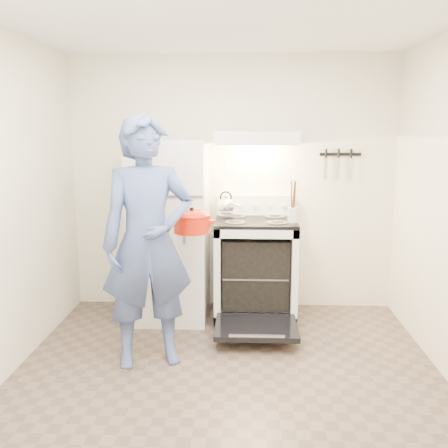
{
  "coord_description": "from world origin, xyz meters",
  "views": [
    {
      "loc": [
        0.13,
        -3.15,
        1.79
      ],
      "look_at": [
        -0.05,
        1.0,
        1.0
      ],
      "focal_mm": 40.0,
      "sensor_mm": 36.0,
      "label": 1
    }
  ],
  "objects_px": {
    "stove_body": "(255,270)",
    "person": "(148,243)",
    "dutch_oven": "(192,224)",
    "refrigerator": "(170,230)",
    "tea_kettle": "(226,205)"
  },
  "relations": [
    {
      "from": "stove_body",
      "to": "person",
      "type": "distance_m",
      "value": 1.39
    },
    {
      "from": "tea_kettle",
      "to": "person",
      "type": "distance_m",
      "value": 1.22
    },
    {
      "from": "tea_kettle",
      "to": "person",
      "type": "bearing_deg",
      "value": -116.6
    },
    {
      "from": "stove_body",
      "to": "tea_kettle",
      "type": "height_order",
      "value": "tea_kettle"
    },
    {
      "from": "stove_body",
      "to": "person",
      "type": "height_order",
      "value": "person"
    },
    {
      "from": "stove_body",
      "to": "tea_kettle",
      "type": "xyz_separation_m",
      "value": [
        -0.29,
        0.09,
        0.62
      ]
    },
    {
      "from": "refrigerator",
      "to": "person",
      "type": "height_order",
      "value": "person"
    },
    {
      "from": "person",
      "to": "refrigerator",
      "type": "bearing_deg",
      "value": 70.4
    },
    {
      "from": "person",
      "to": "dutch_oven",
      "type": "bearing_deg",
      "value": 29.37
    },
    {
      "from": "stove_body",
      "to": "dutch_oven",
      "type": "relative_size",
      "value": 2.48
    },
    {
      "from": "refrigerator",
      "to": "person",
      "type": "relative_size",
      "value": 0.89
    },
    {
      "from": "person",
      "to": "tea_kettle",
      "type": "bearing_deg",
      "value": 45.01
    },
    {
      "from": "refrigerator",
      "to": "stove_body",
      "type": "distance_m",
      "value": 0.9
    },
    {
      "from": "person",
      "to": "dutch_oven",
      "type": "xyz_separation_m",
      "value": [
        0.3,
        0.33,
        0.08
      ]
    },
    {
      "from": "stove_body",
      "to": "refrigerator",
      "type": "bearing_deg",
      "value": -178.23
    }
  ]
}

